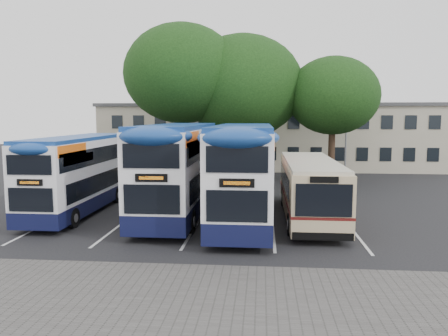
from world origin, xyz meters
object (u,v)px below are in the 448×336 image
Objects in this scene: tree_mid at (243,87)px; lamp_post at (347,115)px; bus_dd_right at (244,168)px; tree_left at (182,74)px; bus_single at (310,185)px; bus_dd_left at (79,171)px; bus_dd_mid at (179,165)px; tree_right at (333,96)px.

lamp_post is at bearing 13.30° from tree_mid.
lamp_post is at bearing 63.60° from bus_dd_right.
tree_left reaches higher than bus_dd_right.
bus_single is (3.89, -12.71, -5.62)m from tree_mid.
tree_mid is at bearing 107.02° from bus_single.
bus_dd_left is at bearing -107.28° from tree_left.
tree_mid is 15.58m from bus_dd_left.
tree_mid reaches higher than bus_dd_mid.
tree_mid reaches higher than lamp_post.
tree_mid reaches higher than bus_single.
tree_mid is 1.18× the size of bus_dd_left.
tree_left is 4.74m from tree_mid.
tree_left is 1.05× the size of tree_mid.
tree_mid is 13.55m from bus_dd_mid.
tree_left reaches higher than bus_single.
lamp_post is 17.35m from bus_dd_right.
lamp_post is at bearing 73.23° from bus_single.
bus_dd_right is (-7.63, -15.37, -2.56)m from lamp_post.
tree_mid reaches higher than tree_right.
tree_left is 14.26m from bus_dd_right.
tree_right is 0.86× the size of bus_dd_right.
lamp_post is 0.76× the size of tree_left.
lamp_post is 18.26m from bus_dd_mid.
lamp_post reaches higher than bus_single.
tree_left reaches higher than tree_mid.
bus_single is (-4.42, -14.68, -3.44)m from lamp_post.
tree_left is at bearing -165.43° from lamp_post.
bus_dd_left is 0.87× the size of bus_dd_mid.
bus_dd_mid is (1.81, -11.07, -5.62)m from tree_left.
tree_left is 11.33m from tree_right.
bus_dd_right reaches higher than bus_dd_left.
tree_right reaches higher than lamp_post.
tree_mid is (-8.31, -1.96, 2.18)m from lamp_post.
tree_right is 15.43m from bus_dd_mid.
bus_single is (8.34, -11.36, -6.51)m from tree_left.
tree_left is 13.05m from bus_dd_left.
bus_dd_mid is at bearing 0.15° from bus_dd_left.
tree_mid is 1.16× the size of bus_single.
lamp_post is 0.93× the size of bus_single.
tree_mid is at bearing 16.92° from tree_left.
lamp_post is at bearing 60.82° from tree_right.
bus_single is (6.53, -0.29, -0.89)m from bus_dd_mid.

